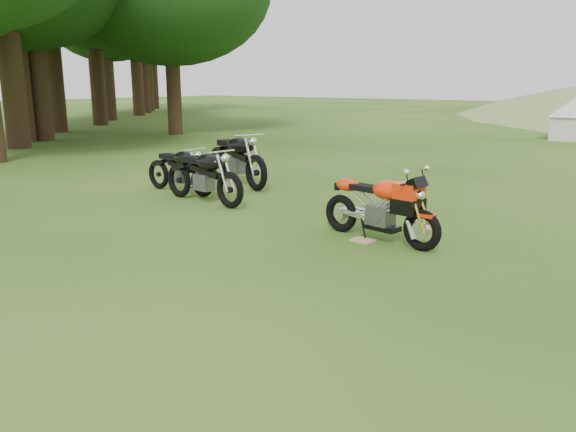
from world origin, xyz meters
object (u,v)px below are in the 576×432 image
Objects in this scene: sport_motorcycle at (380,202)px; vintage_moto_b at (236,157)px; plywood_board at (362,240)px; vintage_moto_a at (203,174)px; vintage_moto_c at (179,168)px.

vintage_moto_b is (-4.22, 1.89, 0.05)m from sport_motorcycle.
vintage_moto_a is at bearing 172.34° from plywood_board.
vintage_moto_b is at bearing 153.31° from plywood_board.
sport_motorcycle is at bearing 44.97° from plywood_board.
vintage_moto_c is (-4.52, 0.66, -0.05)m from sport_motorcycle.
vintage_moto_c is (-0.99, 0.36, -0.04)m from vintage_moto_a.
vintage_moto_a is 1.09× the size of vintage_moto_c.
vintage_moto_a is (-3.39, 0.46, 0.49)m from plywood_board.
sport_motorcycle is 0.55m from plywood_board.
vintage_moto_a is 1.73m from vintage_moto_b.
plywood_board is 3.45m from vintage_moto_a.
plywood_board is 4.47m from vintage_moto_c.
vintage_moto_c is (-0.30, -1.24, -0.11)m from vintage_moto_b.
sport_motorcycle is 0.80× the size of vintage_moto_b.
vintage_moto_c is at bearing 169.50° from plywood_board.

